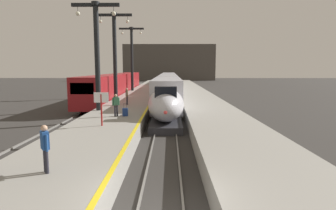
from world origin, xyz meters
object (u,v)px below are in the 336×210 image
object	(u,v)px
highspeed_train_main	(168,85)
station_column_distant	(132,53)
rolling_suitcase	(125,112)
station_column_far	(115,49)
station_column_mid	(97,46)
passenger_near_edge	(116,103)
passenger_mid_platform	(127,95)
departure_info_board	(101,102)
passenger_far_waiting	(45,145)
regional_train_adjacent	(118,84)

from	to	relation	value
highspeed_train_main	station_column_distant	world-z (taller)	station_column_distant
rolling_suitcase	station_column_far	bearing A→B (deg)	104.52
station_column_distant	station_column_mid	bearing A→B (deg)	-90.00
highspeed_train_main	station_column_distant	xyz separation A→B (m)	(-5.90, -0.23, 5.16)
station_column_far	passenger_near_edge	bearing A→B (deg)	-78.99
station_column_distant	highspeed_train_main	bearing A→B (deg)	2.21
highspeed_train_main	rolling_suitcase	distance (m)	25.36
passenger_mid_platform	departure_info_board	xyz separation A→B (m)	(-0.03, -10.30, 0.52)
station_column_mid	departure_info_board	world-z (taller)	station_column_mid
passenger_far_waiting	rolling_suitcase	bearing A→B (deg)	85.62
station_column_distant	station_column_far	bearing A→B (deg)	-90.00
passenger_near_edge	rolling_suitcase	bearing A→B (deg)	7.67
rolling_suitcase	station_column_mid	bearing A→B (deg)	132.56
station_column_mid	station_column_far	distance (m)	7.75
rolling_suitcase	departure_info_board	size ratio (longest dim) A/B	0.46
departure_info_board	station_column_far	bearing A→B (deg)	97.46
station_column_mid	passenger_far_waiting	world-z (taller)	station_column_mid
highspeed_train_main	passenger_mid_platform	xyz separation A→B (m)	(-3.99, -18.48, 0.08)
station_column_mid	passenger_mid_platform	distance (m)	6.09
station_column_distant	regional_train_adjacent	bearing A→B (deg)	-150.16
highspeed_train_main	station_column_distant	size ratio (longest dim) A/B	5.49
regional_train_adjacent	station_column_far	size ratio (longest dim) A/B	3.76
highspeed_train_main	station_column_far	world-z (taller)	station_column_far
departure_info_board	regional_train_adjacent	bearing A→B (deg)	98.52
rolling_suitcase	passenger_mid_platform	bearing A→B (deg)	97.51
passenger_far_waiting	station_column_far	bearing A→B (deg)	94.85
station_column_mid	station_column_distant	world-z (taller)	station_column_distant
station_column_distant	passenger_far_waiting	bearing A→B (deg)	-87.02
passenger_near_edge	passenger_mid_platform	bearing A→B (deg)	91.72
station_column_mid	station_column_distant	distance (m)	21.89
station_column_far	departure_info_board	distance (m)	15.15
departure_info_board	station_column_distant	bearing A→B (deg)	93.78
highspeed_train_main	departure_info_board	size ratio (longest dim) A/B	26.45
regional_train_adjacent	departure_info_board	world-z (taller)	regional_train_adjacent
regional_train_adjacent	station_column_distant	xyz separation A→B (m)	(2.20, 1.26, 4.99)
station_column_distant	departure_info_board	bearing A→B (deg)	-86.22
station_column_distant	rolling_suitcase	xyz separation A→B (m)	(2.79, -24.93, -5.76)
highspeed_train_main	departure_info_board	world-z (taller)	highspeed_train_main
passenger_far_waiting	rolling_suitcase	world-z (taller)	passenger_far_waiting
regional_train_adjacent	passenger_mid_platform	xyz separation A→B (m)	(4.11, -16.99, -0.09)
passenger_near_edge	passenger_far_waiting	world-z (taller)	same
station_column_far	passenger_far_waiting	size ratio (longest dim) A/B	5.75
passenger_near_edge	rolling_suitcase	world-z (taller)	passenger_near_edge
station_column_far	departure_info_board	bearing A→B (deg)	-82.54
passenger_near_edge	passenger_mid_platform	xyz separation A→B (m)	(-0.20, 6.77, 0.00)
station_column_far	passenger_near_edge	distance (m)	12.08
passenger_near_edge	passenger_far_waiting	distance (m)	11.54
station_column_distant	passenger_near_edge	distance (m)	25.62
passenger_near_edge	departure_info_board	distance (m)	3.57
regional_train_adjacent	rolling_suitcase	size ratio (longest dim) A/B	37.27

